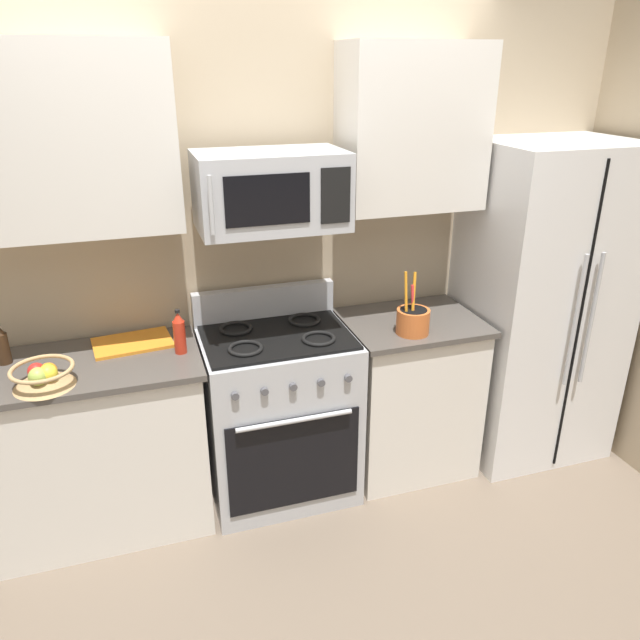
# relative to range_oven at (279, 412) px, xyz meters

# --- Properties ---
(ground_plane) EXTENTS (16.00, 16.00, 0.00)m
(ground_plane) POSITION_rel_range_oven_xyz_m (0.00, -0.69, -0.47)
(ground_plane) COLOR #6B5B4C
(wall_back) EXTENTS (8.00, 0.10, 2.60)m
(wall_back) POSITION_rel_range_oven_xyz_m (0.00, 0.36, 0.83)
(wall_back) COLOR tan
(wall_back) RESTS_ON ground
(counter_left) EXTENTS (1.04, 0.59, 0.91)m
(counter_left) POSITION_rel_range_oven_xyz_m (-0.91, -0.00, -0.02)
(counter_left) COLOR silver
(counter_left) RESTS_ON ground
(range_oven) EXTENTS (0.76, 0.63, 1.09)m
(range_oven) POSITION_rel_range_oven_xyz_m (0.00, 0.00, 0.00)
(range_oven) COLOR #B2B5BA
(range_oven) RESTS_ON ground
(counter_right) EXTENTS (0.72, 0.59, 0.91)m
(counter_right) POSITION_rel_range_oven_xyz_m (0.75, -0.00, -0.02)
(counter_right) COLOR silver
(counter_right) RESTS_ON ground
(refrigerator) EXTENTS (0.82, 0.70, 1.82)m
(refrigerator) POSITION_rel_range_oven_xyz_m (1.54, -0.02, 0.43)
(refrigerator) COLOR silver
(refrigerator) RESTS_ON ground
(microwave) EXTENTS (0.68, 0.44, 0.35)m
(microwave) POSITION_rel_range_oven_xyz_m (-0.00, 0.03, 1.17)
(microwave) COLOR #B2B5BA
(upper_cabinets_left) EXTENTS (1.03, 0.34, 0.79)m
(upper_cabinets_left) POSITION_rel_range_oven_xyz_m (-0.91, 0.14, 1.41)
(upper_cabinets_left) COLOR silver
(upper_cabinets_right) EXTENTS (0.71, 0.34, 0.79)m
(upper_cabinets_right) POSITION_rel_range_oven_xyz_m (0.76, 0.14, 1.41)
(upper_cabinets_right) COLOR silver
(utensil_crock) EXTENTS (0.17, 0.17, 0.33)m
(utensil_crock) POSITION_rel_range_oven_xyz_m (0.67, -0.16, 0.51)
(utensil_crock) COLOR #D1662D
(utensil_crock) RESTS_ON counter_right
(fruit_basket) EXTENTS (0.26, 0.26, 0.11)m
(fruit_basket) POSITION_rel_range_oven_xyz_m (-1.06, -0.18, 0.49)
(fruit_basket) COLOR tan
(fruit_basket) RESTS_ON counter_left
(cutting_board) EXTENTS (0.39, 0.29, 0.02)m
(cutting_board) POSITION_rel_range_oven_xyz_m (-0.69, 0.14, 0.44)
(cutting_board) COLOR orange
(cutting_board) RESTS_ON counter_left
(bottle_soy) EXTENTS (0.06, 0.06, 0.20)m
(bottle_soy) POSITION_rel_range_oven_xyz_m (-1.26, 0.11, 0.53)
(bottle_soy) COLOR #382314
(bottle_soy) RESTS_ON counter_left
(bottle_hot_sauce) EXTENTS (0.06, 0.06, 0.22)m
(bottle_hot_sauce) POSITION_rel_range_oven_xyz_m (-0.47, -0.02, 0.54)
(bottle_hot_sauce) COLOR red
(bottle_hot_sauce) RESTS_ON counter_left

